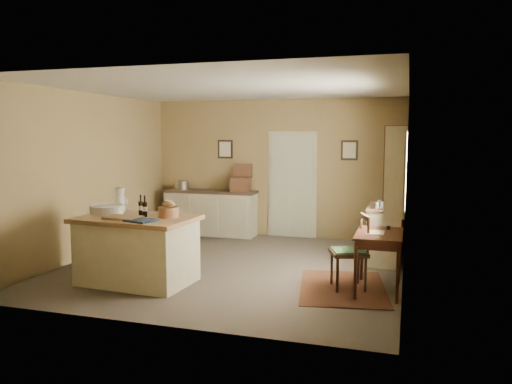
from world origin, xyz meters
TOP-DOWN VIEW (x-y plane):
  - ground at (0.00, 0.00)m, footprint 5.00×5.00m
  - wall_back at (0.00, 2.50)m, footprint 5.00×0.10m
  - wall_front at (0.00, -2.50)m, footprint 5.00×0.10m
  - wall_left at (-2.50, 0.00)m, footprint 0.10×5.00m
  - wall_right at (2.50, 0.00)m, footprint 0.10×5.00m
  - ceiling at (0.00, 0.00)m, footprint 5.00×5.00m
  - door at (0.35, 2.47)m, footprint 0.97×0.06m
  - framed_prints at (0.20, 2.48)m, footprint 2.82×0.02m
  - window at (2.42, -0.20)m, footprint 0.25×1.99m
  - work_island at (-0.97, -1.19)m, footprint 1.62×1.11m
  - sideboard at (-1.25, 2.20)m, footprint 1.86×0.53m
  - rug at (1.75, -0.62)m, footprint 1.35×1.76m
  - writing_desk at (2.20, -0.62)m, footprint 0.58×0.94m
  - desk_chair at (1.82, -0.62)m, footprint 0.57×0.57m
  - right_cabinet at (2.20, 0.93)m, footprint 0.53×0.94m
  - shelving_unit at (2.36, 2.00)m, footprint 0.37×0.97m

SIDE VIEW (x-z plane):
  - ground at x=0.00m, z-range 0.00..0.00m
  - rug at x=1.75m, z-range 0.00..0.01m
  - right_cabinet at x=2.20m, z-range -0.04..0.95m
  - desk_chair at x=1.82m, z-range 0.00..0.96m
  - sideboard at x=-1.25m, z-range -0.11..1.07m
  - work_island at x=-0.97m, z-range -0.12..1.08m
  - writing_desk at x=2.20m, z-range 0.26..1.08m
  - door at x=0.35m, z-range 0.00..2.11m
  - shelving_unit at x=2.36m, z-range 0.00..2.16m
  - wall_back at x=0.00m, z-range 0.00..2.70m
  - wall_front at x=0.00m, z-range 0.00..2.70m
  - wall_left at x=-2.50m, z-range 0.00..2.70m
  - wall_right at x=2.50m, z-range 0.00..2.70m
  - window at x=2.42m, z-range 0.99..2.11m
  - framed_prints at x=0.20m, z-range 1.53..1.91m
  - ceiling at x=0.00m, z-range 2.70..2.70m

